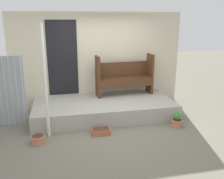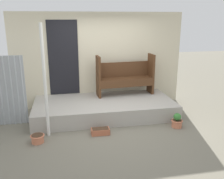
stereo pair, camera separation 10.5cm
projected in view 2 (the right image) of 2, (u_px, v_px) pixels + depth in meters
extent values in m
plane|color=#706B5B|center=(114.00, 128.00, 5.76)|extent=(24.00, 24.00, 0.00)
cube|color=#A8A399|center=(104.00, 108.00, 6.46)|extent=(3.54, 1.63, 0.39)
cube|color=beige|center=(99.00, 60.00, 6.95)|extent=(4.74, 0.06, 2.60)
cube|color=black|center=(63.00, 58.00, 6.71)|extent=(0.80, 0.02, 2.00)
cylinder|color=#AAB0B5|center=(1.00, 92.00, 5.70)|extent=(0.04, 0.04, 1.64)
cylinder|color=#AAB0B5|center=(6.00, 91.00, 5.72)|extent=(0.04, 0.04, 1.64)
cylinder|color=#AAB0B5|center=(12.00, 91.00, 5.74)|extent=(0.04, 0.04, 1.64)
cylinder|color=#AAB0B5|center=(17.00, 91.00, 5.76)|extent=(0.04, 0.04, 1.64)
cylinder|color=#AAB0B5|center=(23.00, 90.00, 5.79)|extent=(0.04, 0.04, 1.64)
cylinder|color=white|center=(45.00, 82.00, 5.07)|extent=(0.07, 0.07, 2.36)
cube|color=#4C2D19|center=(98.00, 77.00, 6.61)|extent=(0.09, 0.40, 1.10)
cube|color=#4C2D19|center=(151.00, 74.00, 6.98)|extent=(0.09, 0.40, 1.10)
cube|color=#4C2D19|center=(125.00, 79.00, 6.82)|extent=(1.46, 0.49, 0.04)
cube|color=#4C2D19|center=(127.00, 84.00, 6.68)|extent=(1.44, 0.12, 0.17)
cube|color=#4C2D19|center=(123.00, 69.00, 6.93)|extent=(1.44, 0.13, 0.41)
cylinder|color=#C67251|center=(38.00, 139.00, 5.05)|extent=(0.25, 0.25, 0.16)
torus|color=#C67251|center=(37.00, 136.00, 5.04)|extent=(0.29, 0.29, 0.02)
cylinder|color=#422D1E|center=(37.00, 135.00, 5.03)|extent=(0.23, 0.23, 0.01)
cylinder|color=#C67251|center=(177.00, 124.00, 5.77)|extent=(0.23, 0.23, 0.17)
torus|color=#C67251|center=(177.00, 121.00, 5.74)|extent=(0.27, 0.27, 0.02)
cylinder|color=#422D1E|center=(177.00, 120.00, 5.74)|extent=(0.21, 0.21, 0.01)
ellipsoid|color=#387A33|center=(177.00, 117.00, 5.72)|extent=(0.17, 0.17, 0.17)
cube|color=#B26042|center=(100.00, 131.00, 5.42)|extent=(0.40, 0.20, 0.13)
cube|color=#422D1E|center=(100.00, 128.00, 5.40)|extent=(0.35, 0.17, 0.01)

